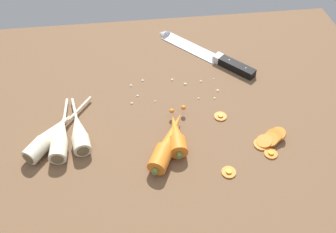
{
  "coord_description": "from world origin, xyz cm",
  "views": [
    {
      "loc": [
        -7.67,
        -64.29,
        66.72
      ],
      "look_at": [
        0.0,
        -2.0,
        1.5
      ],
      "focal_mm": 39.58,
      "sensor_mm": 36.0,
      "label": 1
    }
  ],
  "objects_px": {
    "whole_carrot_second": "(176,135)",
    "carrot_slice_stray_mid": "(271,153)",
    "carrot_slice_stack": "(270,139)",
    "carrot_slice_stray_near": "(220,116)",
    "carrot_slice_stray_far": "(229,172)",
    "whole_carrot": "(168,142)",
    "parsnip_mid_right": "(79,132)",
    "parsnip_front": "(61,137)",
    "chefs_knife": "(202,52)",
    "parsnip_mid_left": "(50,136)"
  },
  "relations": [
    {
      "from": "whole_carrot_second",
      "to": "carrot_slice_stray_mid",
      "type": "bearing_deg",
      "value": -17.15
    },
    {
      "from": "carrot_slice_stray_near",
      "to": "carrot_slice_stray_far",
      "type": "distance_m",
      "value": 0.17
    },
    {
      "from": "chefs_knife",
      "to": "parsnip_mid_left",
      "type": "relative_size",
      "value": 1.36
    },
    {
      "from": "parsnip_mid_left",
      "to": "parsnip_mid_right",
      "type": "xyz_separation_m",
      "value": [
        0.07,
        0.0,
        0.0
      ]
    },
    {
      "from": "carrot_slice_stack",
      "to": "chefs_knife",
      "type": "bearing_deg",
      "value": 104.57
    },
    {
      "from": "whole_carrot",
      "to": "carrot_slice_stray_mid",
      "type": "bearing_deg",
      "value": -11.47
    },
    {
      "from": "carrot_slice_stray_far",
      "to": "whole_carrot",
      "type": "bearing_deg",
      "value": 145.4
    },
    {
      "from": "whole_carrot",
      "to": "carrot_slice_stray_near",
      "type": "height_order",
      "value": "whole_carrot"
    },
    {
      "from": "parsnip_mid_right",
      "to": "whole_carrot",
      "type": "bearing_deg",
      "value": -15.81
    },
    {
      "from": "parsnip_front",
      "to": "whole_carrot_second",
      "type": "bearing_deg",
      "value": -6.24
    },
    {
      "from": "parsnip_front",
      "to": "carrot_slice_stack",
      "type": "distance_m",
      "value": 0.49
    },
    {
      "from": "parsnip_front",
      "to": "carrot_slice_stack",
      "type": "height_order",
      "value": "parsnip_front"
    },
    {
      "from": "parsnip_front",
      "to": "carrot_slice_stray_far",
      "type": "height_order",
      "value": "parsnip_front"
    },
    {
      "from": "whole_carrot_second",
      "to": "parsnip_front",
      "type": "bearing_deg",
      "value": 173.76
    },
    {
      "from": "parsnip_front",
      "to": "carrot_slice_stray_mid",
      "type": "height_order",
      "value": "parsnip_front"
    },
    {
      "from": "parsnip_front",
      "to": "carrot_slice_stack",
      "type": "bearing_deg",
      "value": -6.65
    },
    {
      "from": "carrot_slice_stack",
      "to": "carrot_slice_stray_far",
      "type": "relative_size",
      "value": 2.52
    },
    {
      "from": "chefs_knife",
      "to": "carrot_slice_stray_near",
      "type": "xyz_separation_m",
      "value": [
        -0.0,
        -0.27,
        -0.0
      ]
    },
    {
      "from": "carrot_slice_stray_mid",
      "to": "carrot_slice_stray_far",
      "type": "relative_size",
      "value": 0.95
    },
    {
      "from": "carrot_slice_stray_near",
      "to": "carrot_slice_stray_far",
      "type": "xyz_separation_m",
      "value": [
        -0.02,
        -0.17,
        0.0
      ]
    },
    {
      "from": "parsnip_front",
      "to": "carrot_slice_stray_mid",
      "type": "relative_size",
      "value": 6.72
    },
    {
      "from": "chefs_knife",
      "to": "carrot_slice_stack",
      "type": "bearing_deg",
      "value": -75.43
    },
    {
      "from": "carrot_slice_stray_mid",
      "to": "carrot_slice_stray_far",
      "type": "distance_m",
      "value": 0.11
    },
    {
      "from": "whole_carrot_second",
      "to": "parsnip_mid_right",
      "type": "relative_size",
      "value": 0.79
    },
    {
      "from": "parsnip_mid_left",
      "to": "carrot_slice_stack",
      "type": "height_order",
      "value": "parsnip_mid_left"
    },
    {
      "from": "whole_carrot",
      "to": "carrot_slice_stray_mid",
      "type": "xyz_separation_m",
      "value": [
        0.23,
        -0.05,
        -0.02
      ]
    },
    {
      "from": "whole_carrot_second",
      "to": "carrot_slice_stray_mid",
      "type": "height_order",
      "value": "whole_carrot_second"
    },
    {
      "from": "chefs_knife",
      "to": "parsnip_mid_right",
      "type": "xyz_separation_m",
      "value": [
        -0.35,
        -0.29,
        0.01
      ]
    },
    {
      "from": "chefs_knife",
      "to": "carrot_slice_stray_near",
      "type": "distance_m",
      "value": 0.27
    },
    {
      "from": "parsnip_front",
      "to": "parsnip_mid_left",
      "type": "xyz_separation_m",
      "value": [
        -0.02,
        0.01,
        -0.0
      ]
    },
    {
      "from": "chefs_knife",
      "to": "carrot_slice_stray_far",
      "type": "xyz_separation_m",
      "value": [
        -0.02,
        -0.43,
        -0.0
      ]
    },
    {
      "from": "carrot_slice_stack",
      "to": "whole_carrot",
      "type": "bearing_deg",
      "value": 177.75
    },
    {
      "from": "chefs_knife",
      "to": "whole_carrot",
      "type": "distance_m",
      "value": 0.38
    },
    {
      "from": "whole_carrot_second",
      "to": "carrot_slice_stack",
      "type": "height_order",
      "value": "whole_carrot_second"
    },
    {
      "from": "chefs_knife",
      "to": "carrot_slice_stray_far",
      "type": "bearing_deg",
      "value": -92.9
    },
    {
      "from": "carrot_slice_stack",
      "to": "carrot_slice_stray_near",
      "type": "distance_m",
      "value": 0.13
    },
    {
      "from": "whole_carrot_second",
      "to": "carrot_slice_stack",
      "type": "xyz_separation_m",
      "value": [
        0.22,
        -0.03,
        -0.01
      ]
    },
    {
      "from": "whole_carrot",
      "to": "carrot_slice_stray_far",
      "type": "relative_size",
      "value": 6.28
    },
    {
      "from": "whole_carrot",
      "to": "carrot_slice_stray_far",
      "type": "distance_m",
      "value": 0.15
    },
    {
      "from": "chefs_knife",
      "to": "parsnip_front",
      "type": "xyz_separation_m",
      "value": [
        -0.39,
        -0.3,
        0.01
      ]
    },
    {
      "from": "carrot_slice_stray_far",
      "to": "carrot_slice_stack",
      "type": "bearing_deg",
      "value": 33.4
    },
    {
      "from": "parsnip_front",
      "to": "carrot_slice_stray_near",
      "type": "distance_m",
      "value": 0.39
    },
    {
      "from": "chefs_knife",
      "to": "whole_carrot_second",
      "type": "relative_size",
      "value": 1.86
    },
    {
      "from": "whole_carrot",
      "to": "whole_carrot_second",
      "type": "xyz_separation_m",
      "value": [
        0.02,
        0.02,
        0.0
      ]
    },
    {
      "from": "whole_carrot_second",
      "to": "carrot_slice_stray_near",
      "type": "bearing_deg",
      "value": 28.17
    },
    {
      "from": "parsnip_mid_right",
      "to": "carrot_slice_stray_far",
      "type": "distance_m",
      "value": 0.36
    },
    {
      "from": "whole_carrot_second",
      "to": "carrot_slice_stray_far",
      "type": "relative_size",
      "value": 4.72
    },
    {
      "from": "carrot_slice_stray_far",
      "to": "parsnip_mid_left",
      "type": "bearing_deg",
      "value": 160.49
    },
    {
      "from": "whole_carrot",
      "to": "parsnip_mid_right",
      "type": "height_order",
      "value": "whole_carrot"
    },
    {
      "from": "parsnip_front",
      "to": "carrot_slice_stray_near",
      "type": "xyz_separation_m",
      "value": [
        0.39,
        0.04,
        -0.02
      ]
    }
  ]
}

